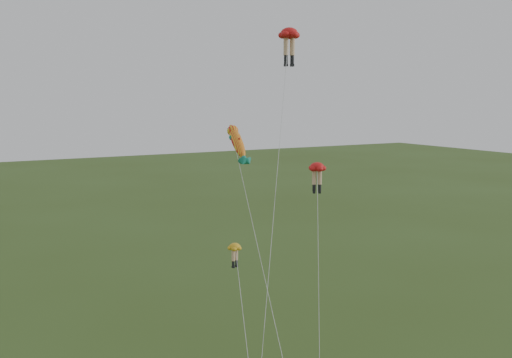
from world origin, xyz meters
TOP-DOWN VIEW (x-y plane):
  - legs_kite_red_high at (4.57, 7.24)m, footprint 8.28×9.35m
  - legs_kite_red_mid at (3.38, 1.70)m, footprint 3.72×5.57m
  - legs_kite_yellow at (-1.41, 4.40)m, footprint 2.81×7.21m
  - fish_kite at (0.73, 8.23)m, footprint 1.51×10.35m

SIDE VIEW (x-z plane):
  - legs_kite_yellow at x=-1.41m, z-range 3.46..11.78m
  - legs_kite_red_mid at x=3.38m, z-range 6.17..20.08m
  - fish_kite at x=0.73m, z-range 6.67..23.15m
  - legs_kite_red_high at x=4.57m, z-range 10.78..34.14m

